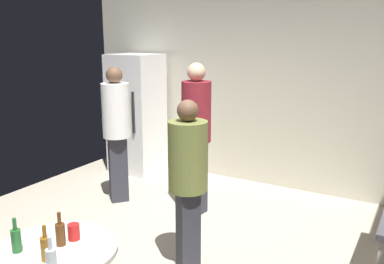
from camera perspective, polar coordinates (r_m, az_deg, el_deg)
The scene contains 11 objects.
wall_back at distance 5.83m, azimuth 8.36°, elevation 5.98°, with size 5.32×0.06×2.70m, color beige.
refrigerator at distance 6.38m, azimuth -7.70°, elevation 2.54°, with size 0.70×0.68×1.80m.
foreground_table at distance 2.97m, azimuth -18.15°, elevation -16.75°, with size 0.80×0.80×0.73m.
beer_bottle_amber at distance 2.76m, azimuth -19.57°, elevation -14.84°, with size 0.06×0.06×0.23m.
beer_bottle_brown at distance 2.91m, azimuth -17.75°, elevation -13.21°, with size 0.06×0.06×0.23m.
beer_bottle_green at distance 2.92m, azimuth -23.14°, elevation -13.53°, with size 0.06×0.06×0.23m.
beer_bottle_clear at distance 2.62m, azimuth -18.89°, elevation -16.40°, with size 0.06×0.06×0.23m.
plastic_cup_red at distance 2.97m, azimuth -16.05°, elevation -13.13°, with size 0.08×0.08×0.11m, color red.
person_in_olive_shirt at distance 3.57m, azimuth -0.58°, elevation -5.90°, with size 0.48×0.48×1.56m.
person_in_maroon_shirt at distance 4.74m, azimuth 0.59°, elevation 0.71°, with size 0.38×0.38×1.78m.
person_in_white_shirt at distance 5.17m, azimuth -10.43°, elevation 1.06°, with size 0.48×0.48×1.71m.
Camera 1 is at (2.14, -2.75, 2.09)m, focal length 38.55 mm.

